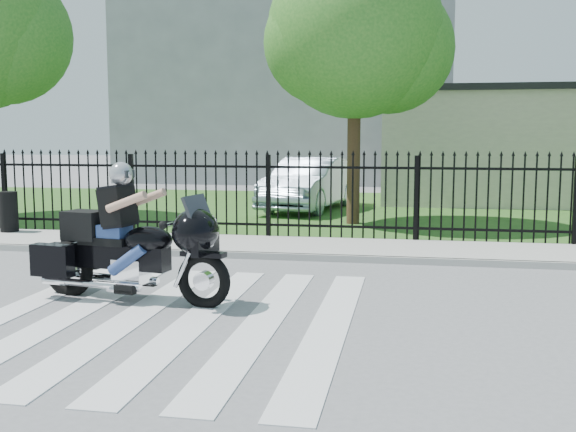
# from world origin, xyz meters

# --- Properties ---
(ground) EXTENTS (120.00, 120.00, 0.00)m
(ground) POSITION_xyz_m (0.00, 0.00, 0.00)
(ground) COLOR slate
(ground) RESTS_ON ground
(crosswalk) EXTENTS (5.00, 5.50, 0.01)m
(crosswalk) POSITION_xyz_m (0.00, 0.00, 0.01)
(crosswalk) COLOR silver
(crosswalk) RESTS_ON ground
(sidewalk) EXTENTS (40.00, 2.00, 0.12)m
(sidewalk) POSITION_xyz_m (0.00, 5.00, 0.06)
(sidewalk) COLOR #ADAAA3
(sidewalk) RESTS_ON ground
(curb) EXTENTS (40.00, 0.12, 0.12)m
(curb) POSITION_xyz_m (0.00, 4.00, 0.06)
(curb) COLOR #ADAAA3
(curb) RESTS_ON ground
(grass_strip) EXTENTS (40.00, 12.00, 0.02)m
(grass_strip) POSITION_xyz_m (0.00, 12.00, 0.01)
(grass_strip) COLOR #27581E
(grass_strip) RESTS_ON ground
(iron_fence) EXTENTS (26.00, 0.04, 1.80)m
(iron_fence) POSITION_xyz_m (0.00, 6.00, 0.90)
(iron_fence) COLOR black
(iron_fence) RESTS_ON ground
(tree_mid) EXTENTS (4.20, 4.20, 6.78)m
(tree_mid) POSITION_xyz_m (1.50, 9.00, 4.67)
(tree_mid) COLOR #382316
(tree_mid) RESTS_ON ground
(building_low) EXTENTS (10.00, 6.00, 3.50)m
(building_low) POSITION_xyz_m (7.00, 16.00, 1.75)
(building_low) COLOR beige
(building_low) RESTS_ON ground
(building_low_roof) EXTENTS (10.20, 6.20, 0.20)m
(building_low_roof) POSITION_xyz_m (7.00, 16.00, 3.60)
(building_low_roof) COLOR black
(building_low_roof) RESTS_ON building_low
(building_tall) EXTENTS (15.00, 10.00, 12.00)m
(building_tall) POSITION_xyz_m (-3.00, 26.00, 6.00)
(building_tall) COLOR #969A9E
(building_tall) RESTS_ON ground
(motorcycle_rider) EXTENTS (2.84, 1.23, 1.89)m
(motorcycle_rider) POSITION_xyz_m (-0.81, 0.76, 0.77)
(motorcycle_rider) COLOR black
(motorcycle_rider) RESTS_ON ground
(parked_car) EXTENTS (2.42, 4.84, 1.52)m
(parked_car) POSITION_xyz_m (-0.02, 11.80, 0.78)
(parked_car) COLOR #A2B7CC
(parked_car) RESTS_ON grass_strip
(litter_bin) EXTENTS (0.48, 0.48, 0.87)m
(litter_bin) POSITION_xyz_m (-5.65, 5.58, 0.55)
(litter_bin) COLOR black
(litter_bin) RESTS_ON sidewalk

